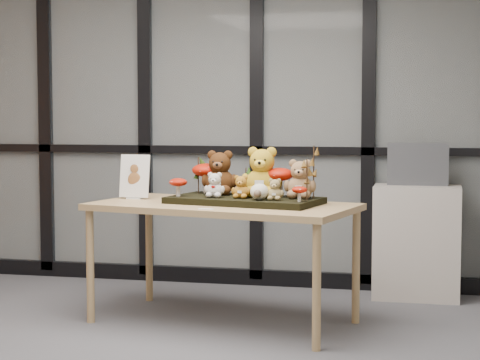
% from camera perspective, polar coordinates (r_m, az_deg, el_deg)
% --- Properties ---
extents(room_shell, '(5.00, 5.00, 5.00)m').
position_cam_1_polar(room_shell, '(4.45, -11.19, 8.74)').
color(room_shell, '#B5B3AB').
rests_on(room_shell, floor).
extents(glass_partition, '(4.90, 0.06, 2.78)m').
position_cam_1_polar(glass_partition, '(6.78, -2.63, 5.11)').
color(glass_partition, '#2D383F').
rests_on(glass_partition, floor).
extents(display_table, '(1.77, 1.16, 0.77)m').
position_cam_1_polar(display_table, '(5.49, -1.13, -2.24)').
color(display_table, tan).
rests_on(display_table, floor).
extents(diorama_tray, '(1.02, 0.66, 0.04)m').
position_cam_1_polar(diorama_tray, '(5.48, 0.30, -1.35)').
color(diorama_tray, black).
rests_on(diorama_tray, display_table).
extents(bear_pooh_yellow, '(0.31, 0.29, 0.35)m').
position_cam_1_polar(bear_pooh_yellow, '(5.50, 1.46, 0.70)').
color(bear_pooh_yellow, gold).
rests_on(bear_pooh_yellow, diorama_tray).
extents(bear_brown_medium, '(0.28, 0.27, 0.32)m').
position_cam_1_polar(bear_brown_medium, '(5.66, -1.32, 0.65)').
color(bear_brown_medium, '#40220D').
rests_on(bear_brown_medium, diorama_tray).
extents(bear_tan_back, '(0.24, 0.22, 0.27)m').
position_cam_1_polar(bear_tan_back, '(5.42, 3.98, 0.20)').
color(bear_tan_back, olive).
rests_on(bear_tan_back, diorama_tray).
extents(bear_small_yellow, '(0.14, 0.13, 0.16)m').
position_cam_1_polar(bear_small_yellow, '(5.40, 0.07, -0.37)').
color(bear_small_yellow, '#AA6E1D').
rests_on(bear_small_yellow, diorama_tray).
extents(bear_white_bow, '(0.16, 0.15, 0.17)m').
position_cam_1_polar(bear_white_bow, '(5.46, -1.67, -0.24)').
color(bear_white_bow, silver).
rests_on(bear_white_bow, diorama_tray).
extents(bear_beige_small, '(0.13, 0.12, 0.15)m').
position_cam_1_polar(bear_beige_small, '(5.29, 2.31, -0.55)').
color(bear_beige_small, '#96804C').
rests_on(bear_beige_small, diorama_tray).
extents(plush_cream_hedgehog, '(0.10, 0.09, 0.11)m').
position_cam_1_polar(plush_cream_hedgehog, '(5.30, 1.28, -0.72)').
color(plush_cream_hedgehog, white).
rests_on(plush_cream_hedgehog, diorama_tray).
extents(mushroom_back_left, '(0.20, 0.20, 0.22)m').
position_cam_1_polar(mushroom_back_left, '(5.74, -2.19, 0.22)').
color(mushroom_back_left, '#A21305').
rests_on(mushroom_back_left, diorama_tray).
extents(mushroom_back_right, '(0.18, 0.18, 0.20)m').
position_cam_1_polar(mushroom_back_right, '(5.50, 2.61, -0.06)').
color(mushroom_back_right, '#A21305').
rests_on(mushroom_back_right, diorama_tray).
extents(mushroom_front_left, '(0.12, 0.12, 0.13)m').
position_cam_1_polar(mushroom_front_left, '(5.55, -4.08, -0.41)').
color(mushroom_front_left, '#A21305').
rests_on(mushroom_front_left, diorama_tray).
extents(mushroom_front_right, '(0.09, 0.09, 0.10)m').
position_cam_1_polar(mushroom_front_right, '(5.21, 3.92, -0.87)').
color(mushroom_front_right, '#A21305').
rests_on(mushroom_front_right, diorama_tray).
extents(sprig_green_far_left, '(0.05, 0.05, 0.24)m').
position_cam_1_polar(sprig_green_far_left, '(5.76, -2.75, 0.34)').
color(sprig_green_far_left, '#183B0D').
rests_on(sprig_green_far_left, diorama_tray).
extents(sprig_green_mid_left, '(0.05, 0.05, 0.21)m').
position_cam_1_polar(sprig_green_mid_left, '(5.75, -1.52, 0.18)').
color(sprig_green_mid_left, '#183B0D').
rests_on(sprig_green_mid_left, diorama_tray).
extents(sprig_dry_far_right, '(0.05, 0.05, 0.33)m').
position_cam_1_polar(sprig_dry_far_right, '(5.40, 4.86, 0.52)').
color(sprig_dry_far_right, brown).
rests_on(sprig_dry_far_right, diorama_tray).
extents(sprig_dry_mid_right, '(0.05, 0.05, 0.25)m').
position_cam_1_polar(sprig_dry_mid_right, '(5.29, 4.41, 0.00)').
color(sprig_dry_mid_right, brown).
rests_on(sprig_dry_mid_right, diorama_tray).
extents(sprig_green_centre, '(0.05, 0.05, 0.17)m').
position_cam_1_polar(sprig_green_centre, '(5.67, 0.39, -0.06)').
color(sprig_green_centre, '#183B0D').
rests_on(sprig_green_centre, diorama_tray).
extents(sign_holder, '(0.21, 0.07, 0.29)m').
position_cam_1_polar(sign_holder, '(5.82, -6.93, 0.11)').
color(sign_holder, silver).
rests_on(sign_holder, display_table).
extents(label_card, '(0.09, 0.03, 0.00)m').
position_cam_1_polar(label_card, '(5.17, -2.24, -1.92)').
color(label_card, white).
rests_on(label_card, display_table).
extents(cabinet, '(0.61, 0.36, 0.82)m').
position_cam_1_polar(cabinet, '(6.39, 11.52, -4.02)').
color(cabinet, '#B2A89F').
rests_on(cabinet, floor).
extents(monitor, '(0.43, 0.04, 0.31)m').
position_cam_1_polar(monitor, '(6.35, 11.60, 1.02)').
color(monitor, '#47494E').
rests_on(monitor, cabinet).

